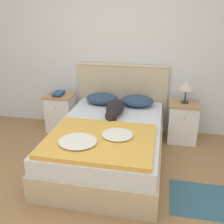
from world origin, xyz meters
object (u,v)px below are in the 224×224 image
at_px(nightstand_left, 61,112).
at_px(pillow_right, 137,101).
at_px(nightstand_right, 183,122).
at_px(pillow_left, 102,98).
at_px(dog, 115,109).
at_px(bed, 109,143).
at_px(book_stack, 58,94).
at_px(table_lamp, 187,86).

relative_size(nightstand_left, pillow_right, 1.23).
distance_m(nightstand_left, nightstand_right, 1.96).
bearing_deg(pillow_left, nightstand_right, -0.44).
relative_size(pillow_right, dog, 0.71).
bearing_deg(bed, nightstand_right, 37.99).
height_order(pillow_left, dog, dog).
bearing_deg(book_stack, table_lamp, 1.11).
distance_m(nightstand_right, table_lamp, 0.56).
relative_size(bed, nightstand_right, 3.31).
bearing_deg(bed, dog, 88.46).
xyz_separation_m(dog, table_lamp, (0.97, 0.45, 0.27)).
distance_m(bed, nightstand_right, 1.24).
xyz_separation_m(nightstand_left, pillow_left, (0.70, 0.01, 0.29)).
xyz_separation_m(nightstand_right, dog, (-0.97, -0.43, 0.30)).
xyz_separation_m(bed, nightstand_right, (0.98, 0.76, 0.05)).
xyz_separation_m(bed, table_lamp, (0.98, 0.79, 0.62)).
bearing_deg(table_lamp, dog, -155.23).
xyz_separation_m(nightstand_right, pillow_right, (-0.70, 0.01, 0.29)).
height_order(pillow_left, book_stack, pillow_left).
bearing_deg(book_stack, nightstand_left, 67.41).
distance_m(nightstand_right, pillow_left, 1.28).
relative_size(nightstand_right, table_lamp, 1.83).
height_order(dog, table_lamp, table_lamp).
height_order(nightstand_left, nightstand_right, same).
bearing_deg(nightstand_left, dog, -23.33).
xyz_separation_m(bed, book_stack, (-0.99, 0.75, 0.39)).
height_order(bed, nightstand_left, nightstand_left).
distance_m(bed, book_stack, 1.30).
relative_size(nightstand_right, pillow_right, 1.23).
xyz_separation_m(nightstand_right, book_stack, (-1.96, -0.02, 0.33)).
xyz_separation_m(pillow_left, pillow_right, (0.55, 0.00, 0.00)).
relative_size(book_stack, table_lamp, 0.72).
relative_size(nightstand_left, pillow_left, 1.23).
bearing_deg(nightstand_left, bed, -37.99).
bearing_deg(nightstand_right, dog, -156.28).
relative_size(pillow_right, table_lamp, 1.48).
bearing_deg(pillow_right, table_lamp, 0.96).
relative_size(nightstand_right, book_stack, 2.52).
bearing_deg(pillow_left, dog, -57.00).
xyz_separation_m(book_stack, table_lamp, (1.96, 0.04, 0.23)).
relative_size(bed, pillow_left, 4.08).
xyz_separation_m(nightstand_left, dog, (0.99, -0.43, 0.30)).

